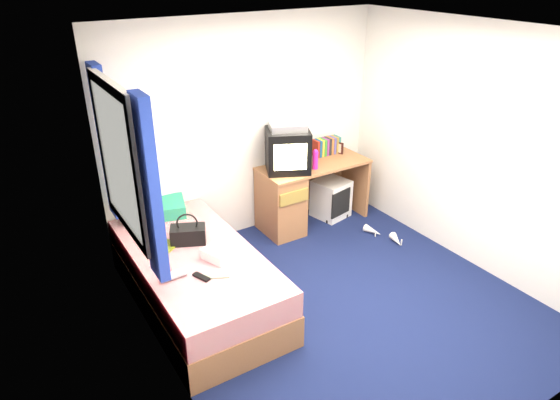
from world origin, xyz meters
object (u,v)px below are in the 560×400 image
crt_tv (288,150)px  vcr (288,126)px  storage_cube (331,198)px  magazine (161,245)px  colour_swatch_fan (216,276)px  water_bottle (174,275)px  pillow (155,209)px  white_heels (384,236)px  bed (197,278)px  desk (293,196)px  pink_water_bottle (315,160)px  picture_frame (339,148)px  remote_control (201,277)px  handbag (188,234)px  towel (222,251)px  aerosol_can (305,155)px

crt_tv → vcr: 0.27m
storage_cube → crt_tv: crt_tv is taller
storage_cube → crt_tv: bearing=167.4°
magazine → colour_swatch_fan: (0.21, -0.71, -0.00)m
crt_tv → water_bottle: bearing=-124.8°
pillow → white_heels: 2.55m
bed → desk: 1.70m
pink_water_bottle → water_bottle: size_ratio=1.01×
picture_frame → pink_water_bottle: (-0.52, -0.25, 0.03)m
picture_frame → colour_swatch_fan: 2.60m
bed → storage_cube: bed is taller
storage_cube → pink_water_bottle: (-0.35, -0.13, 0.62)m
bed → pillow: size_ratio=3.38×
remote_control → desk: bearing=13.4°
vcr → water_bottle: vcr is taller
handbag → remote_control: handbag is taller
crt_tv → vcr: size_ratio=1.56×
pillow → towel: (0.23, -1.06, -0.02)m
vcr → towel: bearing=-122.0°
towel → magazine: towel is taller
desk → aerosol_can: bearing=17.4°
magazine → white_heels: 2.54m
magazine → colour_swatch_fan: size_ratio=1.27×
storage_cube → crt_tv: (-0.63, 0.01, 0.75)m
pillow → handbag: (0.08, -0.68, 0.02)m
pink_water_bottle → towel: size_ratio=0.71×
handbag → desk: bearing=44.8°
storage_cube → picture_frame: 0.62m
picture_frame → pink_water_bottle: 0.58m
desk → aerosol_can: 0.49m
bed → magazine: size_ratio=7.14×
vcr → remote_control: (-1.56, -1.13, -0.70)m
bed → pink_water_bottle: size_ratio=9.87×
desk → water_bottle: bearing=-150.9°
desk → remote_control: 1.99m
handbag → pillow: bearing=121.2°
storage_cube → towel: bearing=-166.5°
desk → colour_swatch_fan: 1.93m
desk → vcr: vcr is taller
towel → water_bottle: size_ratio=1.43×
pillow → towel: bearing=-77.9°
picture_frame → pink_water_bottle: bearing=-174.3°
pillow → towel: pillow is taller
colour_swatch_fan → crt_tv: bearing=39.0°
pillow → colour_swatch_fan: size_ratio=2.69×
crt_tv → towel: crt_tv is taller
white_heels → picture_frame: bearing=90.4°
aerosol_can → white_heels: size_ratio=0.37×
colour_swatch_fan → desk: bearing=37.6°
desk → white_heels: (0.73, -0.79, -0.37)m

